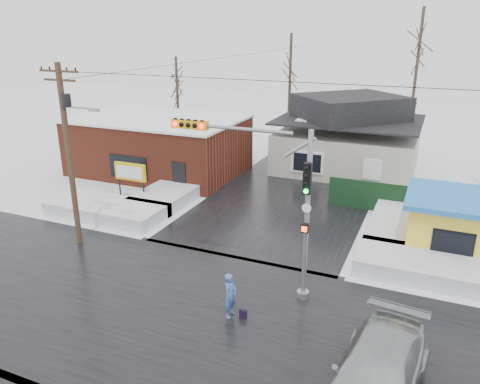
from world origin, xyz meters
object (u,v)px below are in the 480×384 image
at_px(utility_pole, 69,146).
at_px(car, 377,376).
at_px(kiosk, 453,224).
at_px(marquee_sign, 130,173).
at_px(pedestrian, 230,296).
at_px(traffic_signal, 269,189).

distance_m(utility_pole, car, 16.79).
bearing_deg(kiosk, utility_pole, -159.56).
relative_size(utility_pole, marquee_sign, 3.53).
height_order(pedestrian, car, pedestrian).
bearing_deg(marquee_sign, kiosk, 1.55).
relative_size(marquee_sign, kiosk, 0.55).
bearing_deg(marquee_sign, traffic_signal, -29.72).
height_order(marquee_sign, kiosk, kiosk).
distance_m(traffic_signal, marquee_sign, 13.42).
distance_m(traffic_signal, pedestrian, 4.36).
bearing_deg(marquee_sign, pedestrian, -39.30).
relative_size(traffic_signal, car, 1.19).
relative_size(traffic_signal, kiosk, 1.52).
height_order(traffic_signal, pedestrian, traffic_signal).
height_order(utility_pole, car, utility_pole).
bearing_deg(car, traffic_signal, 144.29).
distance_m(utility_pole, pedestrian, 10.98).
bearing_deg(car, utility_pole, 167.88).
relative_size(pedestrian, car, 0.31).
bearing_deg(pedestrian, kiosk, -33.65).
xyz_separation_m(traffic_signal, kiosk, (7.07, 7.03, -3.08)).
distance_m(kiosk, car, 11.74).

